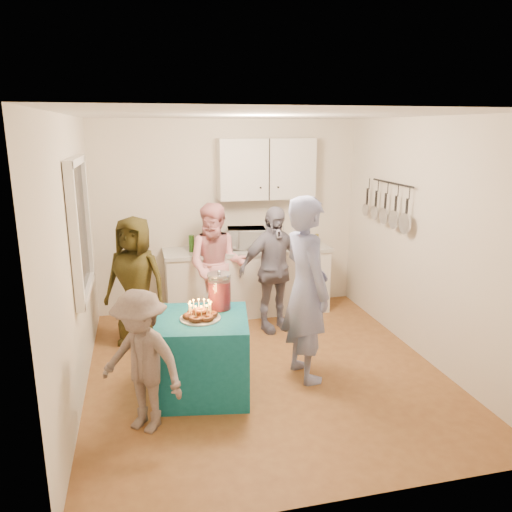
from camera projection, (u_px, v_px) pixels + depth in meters
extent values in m
plane|color=brown|center=(264.00, 369.00, 5.30)|extent=(4.00, 4.00, 0.00)
plane|color=white|center=(265.00, 115.00, 4.65)|extent=(4.00, 4.00, 0.00)
plane|color=silver|center=(228.00, 216.00, 6.86)|extent=(3.60, 3.60, 0.00)
plane|color=silver|center=(74.00, 261.00, 4.57)|extent=(4.00, 4.00, 0.00)
plane|color=silver|center=(426.00, 241.00, 5.38)|extent=(4.00, 4.00, 0.00)
cube|color=black|center=(79.00, 228.00, 4.80)|extent=(0.04, 1.00, 1.20)
cube|color=white|center=(247.00, 282.00, 6.84)|extent=(2.20, 0.58, 0.86)
cube|color=beige|center=(247.00, 250.00, 6.72)|extent=(2.24, 0.62, 0.05)
cube|color=white|center=(266.00, 169.00, 6.67)|extent=(1.30, 0.30, 0.80)
cube|color=black|center=(389.00, 204.00, 5.94)|extent=(0.12, 1.00, 0.60)
imported|color=white|center=(246.00, 238.00, 6.68)|extent=(0.54, 0.40, 0.28)
cube|color=#115F70|center=(203.00, 355.00, 4.75)|extent=(0.98, 0.98, 0.76)
cylinder|color=red|center=(219.00, 292.00, 4.85)|extent=(0.22, 0.22, 0.34)
imported|color=#8790C5|center=(306.00, 289.00, 4.93)|extent=(0.55, 0.74, 1.87)
imported|color=brown|center=(136.00, 281.00, 5.78)|extent=(0.88, 0.76, 1.52)
imported|color=pink|center=(217.00, 266.00, 6.30)|extent=(0.91, 0.80, 1.59)
imported|color=black|center=(273.00, 269.00, 6.16)|extent=(0.99, 0.60, 1.57)
imported|color=#645450|center=(142.00, 361.00, 4.10)|extent=(0.91, 0.86, 1.23)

